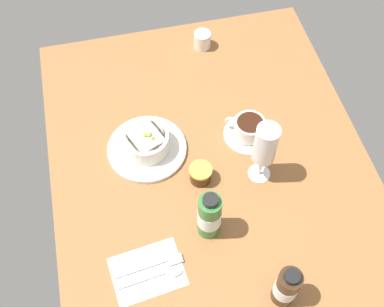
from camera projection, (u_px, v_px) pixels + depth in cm
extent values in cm
cube|color=brown|center=(212.00, 171.00, 128.18)|extent=(110.00, 84.00, 3.00)
cylinder|color=silver|center=(147.00, 149.00, 129.52)|extent=(21.29, 21.29, 1.20)
cylinder|color=silver|center=(146.00, 142.00, 126.69)|extent=(12.24, 12.24, 5.53)
cylinder|color=beige|center=(145.00, 138.00, 125.03)|extent=(10.52, 10.52, 1.60)
sphere|color=#95A349|center=(149.00, 135.00, 124.42)|extent=(1.39, 1.39, 1.39)
sphere|color=#95A349|center=(145.00, 136.00, 124.28)|extent=(1.17, 1.17, 1.17)
sphere|color=#95A349|center=(145.00, 135.00, 124.44)|extent=(0.98, 0.98, 0.98)
sphere|color=#95A349|center=(153.00, 138.00, 123.82)|extent=(1.00, 1.00, 1.00)
cube|color=silver|center=(148.00, 272.00, 111.56)|extent=(14.15, 17.77, 0.30)
cube|color=silver|center=(142.00, 267.00, 111.73)|extent=(2.79, 14.05, 0.50)
cube|color=silver|center=(175.00, 260.00, 112.69)|extent=(2.60, 3.83, 0.40)
cube|color=silver|center=(144.00, 278.00, 110.26)|extent=(2.47, 13.03, 0.50)
ellipsoid|color=silver|center=(174.00, 272.00, 111.07)|extent=(2.40, 4.00, 0.60)
cylinder|color=silver|center=(248.00, 134.00, 132.37)|extent=(13.63, 13.63, 0.90)
cylinder|color=silver|center=(249.00, 128.00, 129.93)|extent=(8.44, 8.44, 4.89)
cylinder|color=#341A0F|center=(250.00, 123.00, 128.30)|extent=(7.17, 7.17, 1.00)
torus|color=silver|center=(231.00, 122.00, 130.70)|extent=(2.63, 3.45, 3.60)
cylinder|color=silver|center=(202.00, 40.00, 148.99)|extent=(5.20, 5.20, 5.28)
cone|color=silver|center=(210.00, 36.00, 147.08)|extent=(2.62, 2.93, 2.40)
cylinder|color=white|center=(259.00, 173.00, 125.84)|extent=(5.85, 5.85, 0.40)
cylinder|color=white|center=(261.00, 165.00, 122.41)|extent=(0.80, 0.80, 7.78)
cylinder|color=white|center=(266.00, 144.00, 114.31)|extent=(5.76, 5.76, 11.49)
cylinder|color=#EEE4C3|center=(265.00, 148.00, 115.76)|extent=(4.72, 4.72, 6.89)
cylinder|color=#3F2211|center=(201.00, 175.00, 123.46)|extent=(5.56, 5.56, 4.07)
cylinder|color=yellow|center=(201.00, 170.00, 121.41)|extent=(5.84, 5.84, 0.80)
cylinder|color=#382314|center=(286.00, 287.00, 103.29)|extent=(5.16, 5.16, 12.76)
cylinder|color=silver|center=(286.00, 288.00, 103.50)|extent=(5.26, 5.26, 4.85)
cylinder|color=black|center=(292.00, 276.00, 97.33)|extent=(3.35, 3.35, 1.42)
cylinder|color=#337233|center=(209.00, 216.00, 111.46)|extent=(5.48, 5.48, 14.43)
cylinder|color=silver|center=(209.00, 217.00, 111.70)|extent=(5.58, 5.58, 5.48)
cylinder|color=black|center=(210.00, 200.00, 104.78)|extent=(3.56, 3.56, 1.45)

